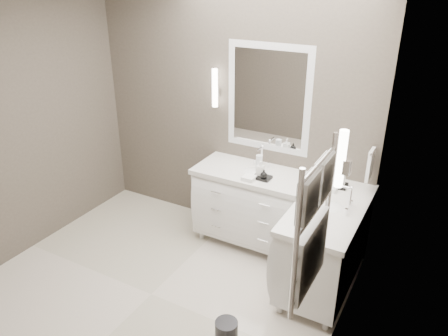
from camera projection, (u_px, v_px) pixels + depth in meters
The scene contains 19 objects.
floor at pixel (151, 295), 4.03m from camera, with size 3.20×3.00×0.01m, color beige.
wall_back at pixel (229, 111), 4.66m from camera, with size 3.20×0.01×2.70m, color #4D463E.
wall_left at pixel (7, 128), 4.17m from camera, with size 0.01×3.00×2.70m, color #4D463E.
wall_right at pixel (340, 210), 2.75m from camera, with size 0.01×3.00×2.70m, color #4D463E.
vanity_back at pixel (254, 203), 4.60m from camera, with size 1.24×0.59×0.97m.
vanity_right at pixel (326, 241), 3.95m from camera, with size 0.59×1.24×0.97m.
mirror_back at pixel (268, 99), 4.36m from camera, with size 0.90×0.02×1.10m.
mirror_right at pixel (369, 140), 3.31m from camera, with size 0.02×0.90×1.10m.
sconce_back at pixel (215, 89), 4.55m from camera, with size 0.06×0.06×0.40m.
sconce_right at pixel (341, 160), 2.86m from camera, with size 0.06×0.06×0.40m.
towel_bar_corner at pixel (370, 164), 3.96m from camera, with size 0.03×0.22×0.30m.
towel_ladder at pixel (312, 232), 2.44m from camera, with size 0.06×0.58×0.90m.
waste_bin at pixel (226, 335), 3.42m from camera, with size 0.18×0.18×0.25m, color black.
amenity_tray_back at pixel (262, 177), 4.30m from camera, with size 0.17×0.13×0.03m, color black.
amenity_tray_right at pixel (341, 186), 4.14m from camera, with size 0.11×0.15×0.02m, color black.
water_bottle at pixel (259, 164), 4.39m from camera, with size 0.07×0.07×0.19m, color silver.
soap_bottle_a at pixel (260, 168), 4.29m from camera, with size 0.07×0.07×0.15m, color white.
soap_bottle_b at pixel (264, 174), 4.23m from camera, with size 0.07×0.07×0.09m, color black.
soap_bottle_c at pixel (342, 176), 4.09m from camera, with size 0.07×0.07×0.18m, color white.
Camera 1 is at (2.12, -2.45, 2.74)m, focal length 35.00 mm.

